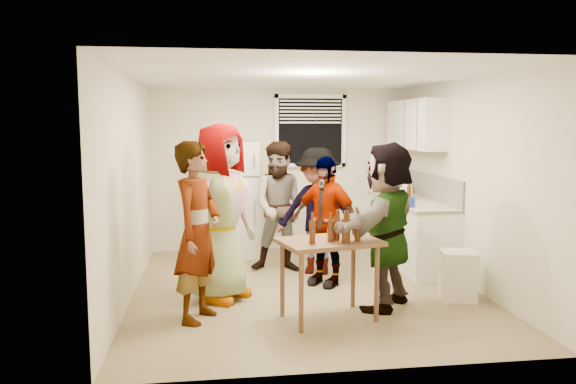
{
  "coord_description": "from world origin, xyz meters",
  "views": [
    {
      "loc": [
        -1.08,
        -6.41,
        1.96
      ],
      "look_at": [
        -0.18,
        0.19,
        1.15
      ],
      "focal_mm": 35.0,
      "sensor_mm": 36.0,
      "label": 1
    }
  ],
  "objects": [
    {
      "name": "beer_bottle_counter",
      "position": [
        1.6,
        0.93,
        0.9
      ],
      "size": [
        0.05,
        0.05,
        0.21
      ],
      "primitive_type": "cylinder",
      "color": "#47230C",
      "rests_on": "countertop"
    },
    {
      "name": "wine_bottle",
      "position": [
        1.75,
        1.97,
        0.9
      ],
      "size": [
        0.07,
        0.07,
        0.28
      ],
      "primitive_type": "cylinder",
      "color": "black",
      "rests_on": "countertop"
    },
    {
      "name": "trash_bin",
      "position": [
        1.63,
        -0.61,
        0.25
      ],
      "size": [
        0.45,
        0.45,
        0.55
      ],
      "primitive_type": "cube",
      "rotation": [
        0.0,
        0.0,
        -0.22
      ],
      "color": "silver",
      "rests_on": "ground"
    },
    {
      "name": "room",
      "position": [
        0.0,
        0.0,
        0.0
      ],
      "size": [
        4.0,
        4.5,
        2.5
      ],
      "primitive_type": null,
      "color": "beige",
      "rests_on": "ground"
    },
    {
      "name": "beer_bottle_table",
      "position": [
        0.06,
        -1.13,
        0.81
      ],
      "size": [
        0.06,
        0.06,
        0.22
      ],
      "primitive_type": "cylinder",
      "color": "#47230C",
      "rests_on": "serving_table"
    },
    {
      "name": "guest_back_left",
      "position": [
        -0.16,
        0.89,
        0.0
      ],
      "size": [
        1.14,
        1.86,
        0.66
      ],
      "primitive_type": "imported",
      "rotation": [
        0.0,
        0.0,
        -0.18
      ],
      "color": "brown",
      "rests_on": "ground"
    },
    {
      "name": "window",
      "position": [
        0.45,
        2.21,
        1.85
      ],
      "size": [
        1.12,
        0.1,
        1.06
      ],
      "primitive_type": null,
      "color": "white",
      "rests_on": "room"
    },
    {
      "name": "backsplash",
      "position": [
        1.99,
        1.15,
        1.08
      ],
      "size": [
        0.03,
        2.2,
        0.36
      ],
      "primitive_type": "cube",
      "color": "#B6AFA5",
      "rests_on": "countertop"
    },
    {
      "name": "blue_cup",
      "position": [
        1.44,
        0.39,
        0.9
      ],
      "size": [
        0.09,
        0.09,
        0.12
      ],
      "primitive_type": "cylinder",
      "color": "#102AB8",
      "rests_on": "countertop"
    },
    {
      "name": "counter_lower",
      "position": [
        1.7,
        1.15,
        0.43
      ],
      "size": [
        0.6,
        2.2,
        0.86
      ],
      "primitive_type": "cube",
      "color": "white",
      "rests_on": "ground"
    },
    {
      "name": "paper_towel",
      "position": [
        1.68,
        1.25,
        0.9
      ],
      "size": [
        0.13,
        0.13,
        0.27
      ],
      "primitive_type": "cylinder",
      "color": "white",
      "rests_on": "countertop"
    },
    {
      "name": "refrigerator",
      "position": [
        -0.75,
        1.88,
        0.85
      ],
      "size": [
        0.7,
        0.7,
        1.7
      ],
      "primitive_type": "cube",
      "color": "white",
      "rests_on": "ground"
    },
    {
      "name": "guest_orange",
      "position": [
        0.76,
        -0.74,
        0.0
      ],
      "size": [
        2.42,
        2.4,
        0.52
      ],
      "primitive_type": "imported",
      "rotation": [
        0.0,
        0.0,
        4.02
      ],
      "color": "#DB9145",
      "rests_on": "ground"
    },
    {
      "name": "picture_frame",
      "position": [
        1.92,
        1.75,
        0.97
      ],
      "size": [
        0.02,
        0.16,
        0.13
      ],
      "primitive_type": "cube",
      "color": "#F5DF4B",
      "rests_on": "countertop"
    },
    {
      "name": "red_cup",
      "position": [
        0.09,
        -1.06,
        0.81
      ],
      "size": [
        0.08,
        0.08,
        0.11
      ],
      "primitive_type": "cylinder",
      "color": "red",
      "rests_on": "serving_table"
    },
    {
      "name": "serving_table",
      "position": [
        0.07,
        -1.04,
        0.0
      ],
      "size": [
        1.09,
        0.86,
        0.81
      ],
      "primitive_type": null,
      "rotation": [
        0.0,
        0.0,
        0.24
      ],
      "color": "brown",
      "rests_on": "ground"
    },
    {
      "name": "guest_grey",
      "position": [
        -0.99,
        -0.23,
        0.0
      ],
      "size": [
        2.16,
        1.93,
        0.63
      ],
      "primitive_type": "imported",
      "rotation": [
        0.0,
        0.0,
        0.94
      ],
      "color": "gray",
      "rests_on": "ground"
    },
    {
      "name": "countertop",
      "position": [
        1.7,
        1.15,
        0.88
      ],
      "size": [
        0.64,
        2.22,
        0.04
      ],
      "primitive_type": "cube",
      "color": "beige",
      "rests_on": "counter_lower"
    },
    {
      "name": "kettle",
      "position": [
        1.65,
        1.38,
        0.9
      ],
      "size": [
        0.26,
        0.22,
        0.2
      ],
      "primitive_type": null,
      "rotation": [
        0.0,
        0.0,
        0.1
      ],
      "color": "silver",
      "rests_on": "countertop"
    },
    {
      "name": "guest_stripe",
      "position": [
        -1.23,
        -0.88,
        0.0
      ],
      "size": [
        1.9,
        1.35,
        0.43
      ],
      "primitive_type": "imported",
      "rotation": [
        0.0,
        0.0,
        1.13
      ],
      "color": "#141933",
      "rests_on": "ground"
    },
    {
      "name": "guest_black",
      "position": [
        0.27,
        0.17,
        0.0
      ],
      "size": [
        1.76,
        1.77,
        0.38
      ],
      "primitive_type": "imported",
      "rotation": [
        0.0,
        0.0,
        -0.77
      ],
      "color": "black",
      "rests_on": "ground"
    },
    {
      "name": "guest_back_right",
      "position": [
        0.28,
        0.71,
        0.0
      ],
      "size": [
        1.58,
        1.92,
        0.61
      ],
      "primitive_type": "imported",
      "rotation": [
        0.0,
        0.0,
        -0.36
      ],
      "color": "#46474C",
      "rests_on": "ground"
    },
    {
      "name": "upper_cabinets",
      "position": [
        1.83,
        1.35,
        1.95
      ],
      "size": [
        0.34,
        1.6,
        0.7
      ],
      "primitive_type": "cube",
      "color": "white",
      "rests_on": "room"
    }
  ]
}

